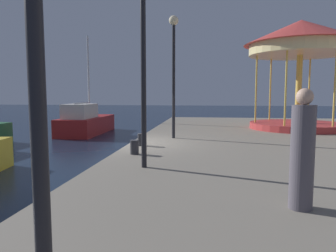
% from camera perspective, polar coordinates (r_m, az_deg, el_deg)
% --- Properties ---
extents(ground_plane, '(120.00, 120.00, 0.00)m').
position_cam_1_polar(ground_plane, '(11.33, -6.62, -6.92)').
color(ground_plane, '#162338').
extents(sailboat_red, '(2.18, 5.51, 6.18)m').
position_cam_1_polar(sailboat_red, '(20.40, -14.72, 0.66)').
color(sailboat_red, maroon).
rests_on(sailboat_red, ground).
extents(carousel, '(5.31, 5.31, 5.20)m').
position_cam_1_polar(carousel, '(16.68, 22.88, 12.87)').
color(carousel, '#B23333').
rests_on(carousel, quay_dock).
extents(lamp_post_mid_promenade, '(0.36, 0.36, 4.69)m').
position_cam_1_polar(lamp_post_mid_promenade, '(7.32, -4.54, 17.47)').
color(lamp_post_mid_promenade, black).
rests_on(lamp_post_mid_promenade, quay_dock).
extents(lamp_post_far_end, '(0.36, 0.36, 4.61)m').
position_cam_1_polar(lamp_post_far_end, '(12.12, 1.03, 12.58)').
color(lamp_post_far_end, black).
rests_on(lamp_post_far_end, quay_dock).
extents(bollard_center, '(0.24, 0.24, 0.40)m').
position_cam_1_polar(bollard_center, '(10.36, -4.88, -2.48)').
color(bollard_center, '#2D2D33').
rests_on(bollard_center, quay_dock).
extents(bollard_north, '(0.24, 0.24, 0.40)m').
position_cam_1_polar(bollard_north, '(8.92, -6.10, -3.83)').
color(bollard_north, '#2D2D33').
rests_on(bollard_north, quay_dock).
extents(person_near_carousel, '(0.34, 0.34, 1.77)m').
position_cam_1_polar(person_near_carousel, '(4.98, 23.20, -4.56)').
color(person_near_carousel, '#514C56').
rests_on(person_near_carousel, quay_dock).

